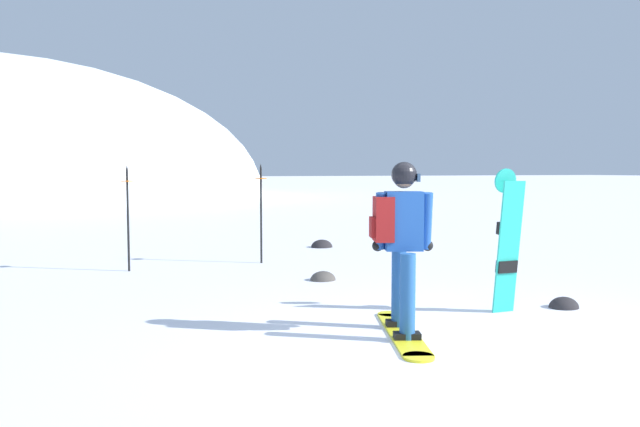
# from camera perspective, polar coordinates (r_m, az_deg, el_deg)

# --- Properties ---
(ground_plane) EXTENTS (300.00, 300.00, 0.00)m
(ground_plane) POSITION_cam_1_polar(r_m,az_deg,el_deg) (5.87, 15.04, -12.22)
(ground_plane) COLOR white
(snowboarder_main) EXTENTS (0.77, 1.76, 1.71)m
(snowboarder_main) POSITION_cam_1_polar(r_m,az_deg,el_deg) (6.05, 7.52, -2.73)
(snowboarder_main) COLOR yellow
(snowboarder_main) RESTS_ON ground
(spare_snowboard) EXTENTS (0.28, 0.20, 1.65)m
(spare_snowboard) POSITION_cam_1_polar(r_m,az_deg,el_deg) (7.23, 17.16, -2.40)
(spare_snowboard) COLOR #23B7A3
(spare_snowboard) RESTS_ON ground
(piste_marker_near) EXTENTS (0.20, 0.20, 1.75)m
(piste_marker_near) POSITION_cam_1_polar(r_m,az_deg,el_deg) (10.70, -5.54, 0.69)
(piste_marker_near) COLOR black
(piste_marker_near) RESTS_ON ground
(piste_marker_far) EXTENTS (0.20, 0.20, 1.72)m
(piste_marker_far) POSITION_cam_1_polar(r_m,az_deg,el_deg) (10.26, -17.54, 0.28)
(piste_marker_far) COLOR black
(piste_marker_far) RESTS_ON ground
(rock_dark) EXTENTS (0.46, 0.39, 0.32)m
(rock_dark) POSITION_cam_1_polar(r_m,az_deg,el_deg) (12.92, 0.17, -3.17)
(rock_dark) COLOR #282628
(rock_dark) RESTS_ON ground
(rock_mid) EXTENTS (0.37, 0.31, 0.26)m
(rock_mid) POSITION_cam_1_polar(r_m,az_deg,el_deg) (7.88, 21.84, -8.17)
(rock_mid) COLOR #282628
(rock_mid) RESTS_ON ground
(rock_small) EXTENTS (0.39, 0.33, 0.27)m
(rock_small) POSITION_cam_1_polar(r_m,az_deg,el_deg) (9.10, 0.28, -6.25)
(rock_small) COLOR #4C4742
(rock_small) RESTS_ON ground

